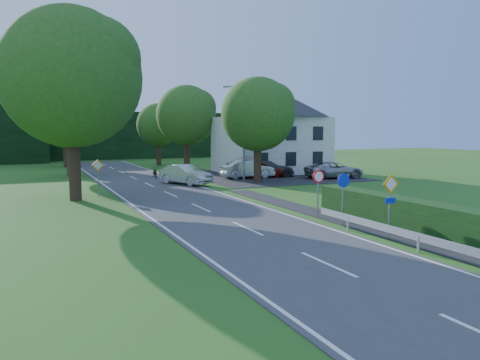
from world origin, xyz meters
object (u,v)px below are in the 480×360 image
streetlight (242,128)px  parked_car_grey (267,168)px  parked_car_red (262,169)px  parked_car_silver_b (334,170)px  parasol (247,166)px  moving_car (186,174)px  motorcycle (155,172)px  parked_car_silver_a (247,169)px

streetlight → parked_car_grey: streetlight is taller
parked_car_red → parked_car_grey: (0.63, 0.22, 0.04)m
streetlight → parked_car_silver_b: 9.18m
streetlight → parasol: size_ratio=3.57×
parked_car_red → parked_car_grey: 0.67m
parked_car_red → parasol: bearing=112.0°
moving_car → parked_car_silver_b: size_ratio=0.90×
motorcycle → parked_car_grey: bearing=-12.8°
parked_car_silver_b → parked_car_silver_a: bearing=75.0°
streetlight → parked_car_red: (2.79, 1.78, -3.72)m
streetlight → parked_car_grey: (3.42, 2.00, -3.68)m
motorcycle → parasol: (7.56, -3.37, 0.51)m
moving_car → parasol: bearing=-2.2°
moving_car → parasol: (6.66, 2.72, 0.23)m
parked_car_silver_b → parasol: 7.80m
motorcycle → parked_car_grey: (9.69, -3.20, 0.25)m
motorcycle → parked_car_red: 9.68m
parked_car_silver_a → parked_car_silver_b: 7.76m
parked_car_grey → parked_car_silver_b: parked_car_grey is taller
parked_car_red → moving_car: bearing=132.1°
streetlight → parasol: 4.09m
motorcycle → parked_car_grey: parked_car_grey is taller
streetlight → motorcycle: 9.04m
parasol → streetlight: bearing=-125.4°
motorcycle → parasol: size_ratio=0.84×
streetlight → motorcycle: bearing=140.3°
motorcycle → parked_car_silver_b: (14.47, -6.98, 0.23)m
streetlight → parked_car_silver_a: (1.15, 1.44, -3.64)m
moving_car → parked_car_silver_a: (6.52, 2.33, 0.01)m
motorcycle → parked_car_red: (9.05, -3.42, 0.20)m
moving_car → parked_car_grey: moving_car is taller
parked_car_grey → parked_car_silver_b: 6.09m
motorcycle → parked_car_red: size_ratio=0.46×
parasol → parked_car_silver_b: bearing=-27.6°
moving_car → parked_car_red: bearing=-6.3°
parked_car_grey → parasol: bearing=106.5°
streetlight → parked_car_grey: bearing=30.3°
streetlight → motorcycle: size_ratio=4.25×
parked_car_grey → parked_car_red: bearing=121.0°
moving_car → parked_car_grey: size_ratio=0.92×
parked_car_grey → parasol: (-2.12, -0.17, 0.26)m
parked_car_grey → parasol: size_ratio=2.29×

